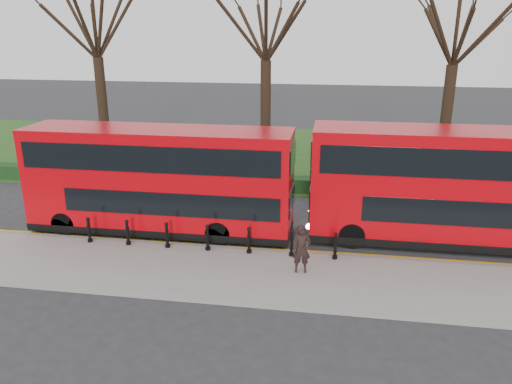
% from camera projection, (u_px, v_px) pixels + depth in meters
% --- Properties ---
extents(ground, '(120.00, 120.00, 0.00)m').
position_uv_depth(ground, '(185.00, 237.00, 20.89)').
color(ground, '#28282B').
rests_on(ground, ground).
extents(pavement, '(60.00, 4.00, 0.15)m').
position_uv_depth(pavement, '(160.00, 268.00, 18.06)').
color(pavement, gray).
rests_on(pavement, ground).
extents(kerb, '(60.00, 0.25, 0.16)m').
position_uv_depth(kerb, '(177.00, 246.00, 19.93)').
color(kerb, slate).
rests_on(kerb, ground).
extents(grass_verge, '(60.00, 18.00, 0.06)m').
position_uv_depth(grass_verge, '(247.00, 152.00, 34.94)').
color(grass_verge, '#244617').
rests_on(grass_verge, ground).
extents(hedge, '(60.00, 0.90, 0.80)m').
position_uv_depth(hedge, '(221.00, 181.00, 27.14)').
color(hedge, black).
rests_on(hedge, ground).
extents(yellow_line_outer, '(60.00, 0.10, 0.01)m').
position_uv_depth(yellow_line_outer, '(180.00, 244.00, 20.23)').
color(yellow_line_outer, yellow).
rests_on(yellow_line_outer, ground).
extents(yellow_line_inner, '(60.00, 0.10, 0.01)m').
position_uv_depth(yellow_line_inner, '(181.00, 242.00, 20.42)').
color(yellow_line_inner, yellow).
rests_on(yellow_line_inner, ground).
extents(tree_left, '(7.80, 7.80, 12.18)m').
position_uv_depth(tree_left, '(94.00, 18.00, 28.67)').
color(tree_left, black).
rests_on(tree_left, ground).
extents(tree_mid, '(7.70, 7.70, 12.03)m').
position_uv_depth(tree_mid, '(266.00, 20.00, 27.22)').
color(tree_mid, black).
rests_on(tree_mid, ground).
extents(tree_right, '(7.54, 7.54, 11.78)m').
position_uv_depth(tree_right, '(457.00, 23.00, 25.78)').
color(tree_right, black).
rests_on(tree_right, ground).
extents(bollard_row, '(9.91, 0.15, 1.00)m').
position_uv_depth(bollard_row, '(208.00, 238.00, 19.22)').
color(bollard_row, black).
rests_on(bollard_row, pavement).
extents(bus_lead, '(11.18, 2.57, 4.45)m').
position_uv_depth(bus_lead, '(160.00, 181.00, 20.95)').
color(bus_lead, '#BB030B').
rests_on(bus_lead, ground).
extents(bus_rear, '(11.65, 2.67, 4.64)m').
position_uv_depth(bus_rear, '(459.00, 188.00, 19.70)').
color(bus_rear, '#BB030B').
rests_on(bus_rear, ground).
extents(pedestrian, '(0.69, 0.50, 1.74)m').
position_uv_depth(pedestrian, '(302.00, 249.00, 17.39)').
color(pedestrian, black).
rests_on(pedestrian, pavement).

